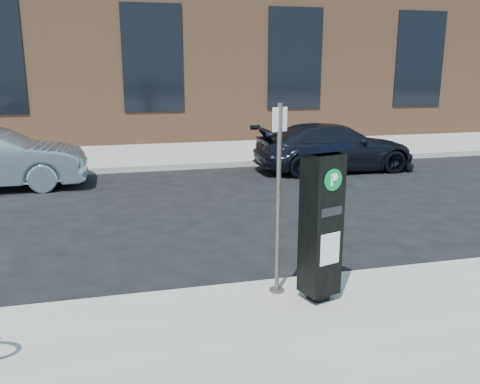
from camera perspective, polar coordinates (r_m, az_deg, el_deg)
name	(u,v)px	position (r m, az deg, el deg)	size (l,w,h in m)	color
ground	(243,295)	(6.38, 0.29, -11.50)	(120.00, 120.00, 0.00)	black
sidewalk_far	(152,138)	(19.82, -9.91, 5.98)	(60.00, 12.00, 0.15)	gray
curb_near	(243,290)	(6.33, 0.34, -10.97)	(60.00, 0.12, 0.16)	#9E9B93
curb_far	(169,167)	(13.94, -7.96, 2.76)	(60.00, 0.12, 0.16)	#9E9B93
building	(142,32)	(22.67, -10.98, 17.23)	(28.00, 10.05, 8.25)	brown
parking_kiosk	(321,222)	(5.68, 9.09, -3.30)	(0.50, 0.47, 1.81)	black
sign_pole	(278,202)	(5.77, 4.32, -1.13)	(0.19, 0.18, 2.21)	#4A4641
car_dark	(335,147)	(13.93, 10.57, 4.97)	(1.77, 4.35, 1.26)	black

